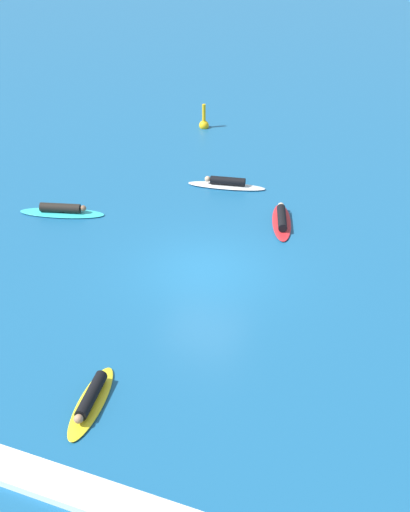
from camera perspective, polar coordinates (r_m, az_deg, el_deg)
ground_plane at (r=23.65m, az=-0.00°, el=-1.05°), size 120.00×120.00×0.00m
surfer_on_red_board at (r=26.45m, az=5.79°, el=2.74°), size 1.56×2.84×0.39m
surfer_on_teal_board at (r=27.42m, az=-10.71°, el=3.38°), size 3.15×1.63×0.40m
surfer_on_yellow_board at (r=18.71m, az=-8.57°, el=-10.62°), size 1.13×2.81×0.39m
surfer_on_white_board at (r=28.98m, az=1.61°, el=5.45°), size 3.04×1.21×0.42m
marker_buoy at (r=34.82m, az=-0.08°, el=9.95°), size 0.45×0.45×1.22m
wave_crest at (r=17.19m, az=-12.63°, el=-15.88°), size 23.74×0.90×0.18m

